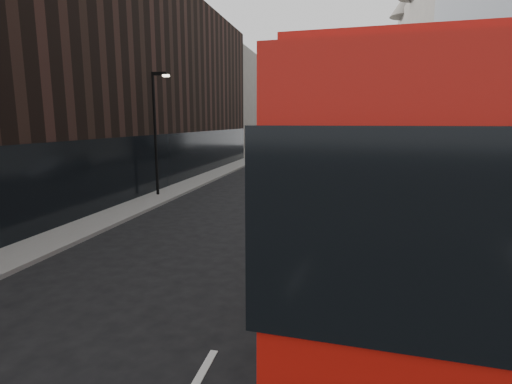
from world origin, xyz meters
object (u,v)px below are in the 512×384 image
Objects in this scene: red_bus at (409,209)px; car_b at (328,177)px; car_a at (334,203)px; street_lamp at (156,125)px; grey_bus at (348,141)px; car_c at (348,173)px.

red_bus reaches higher than car_b.
car_b reaches higher than car_a.
red_bus is 10.99m from car_a.
street_lamp is at bearing 135.34° from red_bus.
red_bus is at bearing -48.64° from street_lamp.
street_lamp is 17.96m from red_bus.
car_a is 7.66m from car_b.
grey_bus is 2.58× the size of car_b.
grey_bus is 21.75m from car_b.
car_b is (9.69, 4.86, -3.39)m from street_lamp.
street_lamp is 0.57× the size of grey_bus.
street_lamp reaches higher than car_c.
car_c is at bearing 96.16° from red_bus.
red_bus is 22.37m from car_c.
car_a is (10.22, -2.78, -3.56)m from street_lamp.
car_c is (10.99, 8.82, -3.55)m from street_lamp.
car_c is at bearing 79.44° from car_a.
grey_bus is at bearing 67.20° from street_lamp.
car_b is 1.10× the size of car_c.
grey_bus is at bearing 94.00° from car_c.
car_a is (-1.62, 10.66, -2.11)m from red_bus.
car_c is (-0.16, -17.70, -1.47)m from grey_bus.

